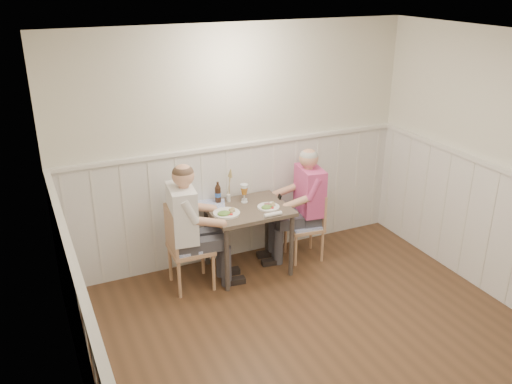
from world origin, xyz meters
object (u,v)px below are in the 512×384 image
chair_right (308,222)px  chair_left (185,245)px  dining_table (248,216)px  man_in_pink (306,212)px  diner_cream (188,237)px  beer_bottle (218,193)px  grass_vase (228,186)px

chair_right → chair_left: chair_left is taller
dining_table → man_in_pink: 0.73m
chair_left → diner_cream: (0.03, -0.01, 0.09)m
diner_cream → beer_bottle: 0.62m
chair_right → beer_bottle: beer_bottle is taller
dining_table → beer_bottle: 0.41m
man_in_pink → diner_cream: size_ratio=0.95×
man_in_pink → grass_vase: (-0.85, 0.21, 0.37)m
chair_right → man_in_pink: (-0.02, 0.04, 0.12)m
diner_cream → beer_bottle: size_ratio=5.82×
chair_right → diner_cream: diner_cream is taller
chair_right → chair_left: bearing=-178.5°
dining_table → chair_right: (0.74, -0.01, -0.21)m
man_in_pink → dining_table: bearing=-178.0°
chair_left → beer_bottle: (0.48, 0.31, 0.37)m
chair_right → dining_table: bearing=179.1°
beer_bottle → grass_vase: grass_vase is taller
chair_right → man_in_pink: size_ratio=0.61×
dining_table → chair_left: size_ratio=0.94×
dining_table → chair_left: chair_left is taller
man_in_pink → diner_cream: diner_cream is taller
dining_table → diner_cream: bearing=-174.9°
diner_cream → chair_right: bearing=2.0°
chair_left → diner_cream: bearing=-22.5°
dining_table → chair_left: 0.74m
chair_left → beer_bottle: 0.68m
chair_right → beer_bottle: bearing=164.8°
man_in_pink → grass_vase: bearing=166.1°
beer_bottle → dining_table: bearing=-46.5°
chair_right → chair_left: 1.46m
dining_table → chair_left: bearing=-176.0°
chair_left → beer_bottle: beer_bottle is taller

